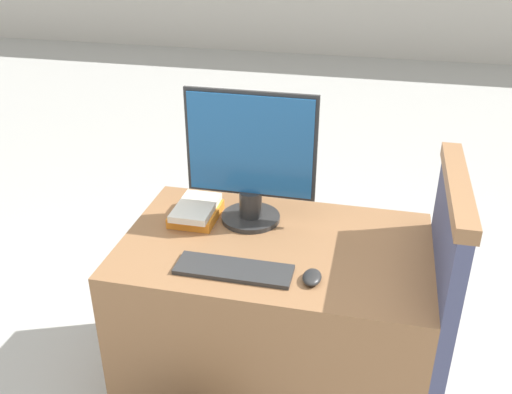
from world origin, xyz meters
name	(u,v)px	position (x,y,z in m)	size (l,w,h in m)	color
desk	(274,321)	(0.00, 0.37, 0.38)	(1.18, 0.74, 0.75)	#8C603D
carrel_divider	(435,313)	(0.61, 0.33, 0.56)	(0.07, 0.65, 1.11)	#474C70
monitor	(250,159)	(-0.13, 0.53, 1.02)	(0.52, 0.24, 0.54)	#282828
keyboard	(234,270)	(-0.11, 0.16, 0.76)	(0.42, 0.13, 0.02)	#2D2D2D
mouse	(312,277)	(0.17, 0.16, 0.77)	(0.07, 0.10, 0.03)	#262626
book_stack	(196,211)	(-0.35, 0.49, 0.79)	(0.18, 0.24, 0.07)	orange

